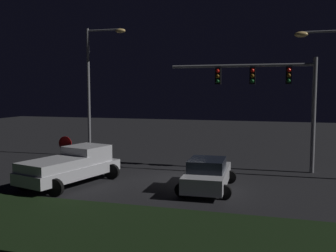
{
  "coord_description": "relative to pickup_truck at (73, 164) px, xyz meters",
  "views": [
    {
      "loc": [
        4.97,
        -19.46,
        4.65
      ],
      "look_at": [
        -1.19,
        1.97,
        2.58
      ],
      "focal_mm": 40.84,
      "sensor_mm": 36.0,
      "label": 1
    }
  ],
  "objects": [
    {
      "name": "street_lamp_right",
      "position": [
        12.49,
        4.77,
        3.97
      ],
      "size": [
        2.62,
        0.44,
        7.84
      ],
      "color": "slate",
      "rests_on": "ground_plane"
    },
    {
      "name": "stop_sign",
      "position": [
        -1.06,
        1.11,
        0.56
      ],
      "size": [
        0.76,
        0.08,
        2.23
      ],
      "color": "slate",
      "rests_on": "ground_plane"
    },
    {
      "name": "car_sedan",
      "position": [
        6.69,
        0.67,
        -0.26
      ],
      "size": [
        2.59,
        4.47,
        1.51
      ],
      "rotation": [
        0.0,
        0.0,
        1.61
      ],
      "color": "#B7B7BC",
      "rests_on": "ground_plane"
    },
    {
      "name": "grass_median",
      "position": [
        4.8,
        -5.35,
        -0.95
      ],
      "size": [
        26.11,
        5.13,
        0.1
      ],
      "primitive_type": "cube",
      "color": "black",
      "rests_on": "ground_plane"
    },
    {
      "name": "pickup_truck",
      "position": [
        0.0,
        0.0,
        0.0
      ],
      "size": [
        3.8,
        5.73,
        1.8
      ],
      "rotation": [
        0.0,
        0.0,
        1.31
      ],
      "color": "#B7B7BC",
      "rests_on": "ground_plane"
    },
    {
      "name": "ground_plane",
      "position": [
        4.8,
        2.71,
        -1.0
      ],
      "size": [
        80.0,
        80.0,
        0.0
      ],
      "primitive_type": "plane",
      "color": "black"
    },
    {
      "name": "traffic_signal_gantry",
      "position": [
        9.28,
        6.04,
        3.9
      ],
      "size": [
        8.32,
        0.56,
        6.5
      ],
      "color": "slate",
      "rests_on": "ground_plane"
    },
    {
      "name": "street_lamp_left",
      "position": [
        -2.51,
        7.66,
        4.59
      ],
      "size": [
        2.92,
        0.44,
        8.94
      ],
      "color": "slate",
      "rests_on": "ground_plane"
    }
  ]
}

